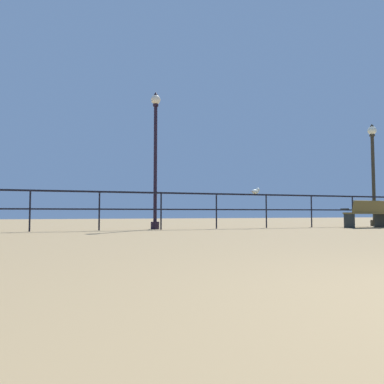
{
  "coord_description": "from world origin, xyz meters",
  "views": [
    {
      "loc": [
        -2.6,
        -0.44,
        0.48
      ],
      "look_at": [
        0.78,
        9.23,
        1.08
      ],
      "focal_mm": 33.77,
      "sensor_mm": 36.0,
      "label": 1
    }
  ],
  "objects": [
    {
      "name": "seagull_on_rail",
      "position": [
        3.11,
        9.74,
        1.18
      ],
      "size": [
        0.41,
        0.23,
        0.2
      ],
      "color": "silver",
      "rests_on": "pier_railing"
    },
    {
      "name": "bench_near_left",
      "position": [
        6.71,
        8.84,
        0.5
      ],
      "size": [
        1.46,
        0.69,
        0.88
      ],
      "color": "brown",
      "rests_on": "ground_plane"
    },
    {
      "name": "lamppost_center",
      "position": [
        -0.11,
        10.02,
        2.29
      ],
      "size": [
        0.29,
        0.29,
        4.14
      ],
      "color": "black",
      "rests_on": "ground_plane"
    },
    {
      "name": "pier_railing",
      "position": [
        -0.0,
        9.73,
        0.79
      ],
      "size": [
        20.94,
        0.05,
        1.09
      ],
      "color": "black",
      "rests_on": "ground_plane"
    },
    {
      "name": "lamppost_right",
      "position": [
        8.25,
        10.02,
        2.13
      ],
      "size": [
        0.32,
        0.32,
        3.85
      ],
      "color": "#2F2A1D",
      "rests_on": "ground_plane"
    }
  ]
}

